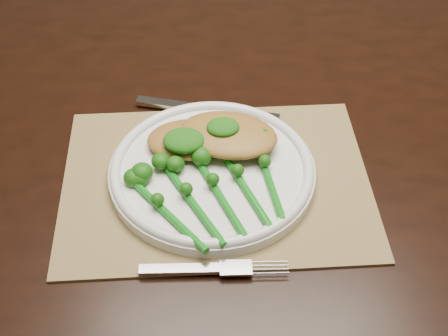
{
  "coord_description": "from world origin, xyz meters",
  "views": [
    {
      "loc": [
        -0.24,
        -0.7,
        1.37
      ],
      "look_at": [
        -0.23,
        -0.1,
        0.78
      ],
      "focal_mm": 50.0,
      "sensor_mm": 36.0,
      "label": 1
    }
  ],
  "objects_px": {
    "dinner_plate": "(212,170)",
    "broccolini_bundle": "(220,196)",
    "placemat": "(216,181)",
    "chicken_fillet_left": "(190,139)",
    "dining_table": "(260,245)"
  },
  "relations": [
    {
      "from": "dining_table",
      "to": "broccolini_bundle",
      "type": "bearing_deg",
      "value": -109.54
    },
    {
      "from": "dinner_plate",
      "to": "broccolini_bundle",
      "type": "height_order",
      "value": "broccolini_bundle"
    },
    {
      "from": "dining_table",
      "to": "dinner_plate",
      "type": "height_order",
      "value": "dinner_plate"
    },
    {
      "from": "chicken_fillet_left",
      "to": "broccolini_bundle",
      "type": "bearing_deg",
      "value": -70.29
    },
    {
      "from": "chicken_fillet_left",
      "to": "broccolini_bundle",
      "type": "height_order",
      "value": "same"
    },
    {
      "from": "chicken_fillet_left",
      "to": "broccolini_bundle",
      "type": "relative_size",
      "value": 0.51
    },
    {
      "from": "broccolini_bundle",
      "to": "chicken_fillet_left",
      "type": "bearing_deg",
      "value": 85.65
    },
    {
      "from": "dinner_plate",
      "to": "broccolini_bundle",
      "type": "distance_m",
      "value": 0.06
    },
    {
      "from": "chicken_fillet_left",
      "to": "broccolini_bundle",
      "type": "xyz_separation_m",
      "value": [
        0.04,
        -0.1,
        -0.01
      ]
    },
    {
      "from": "dining_table",
      "to": "chicken_fillet_left",
      "type": "bearing_deg",
      "value": -133.6
    },
    {
      "from": "dining_table",
      "to": "broccolini_bundle",
      "type": "distance_m",
      "value": 0.47
    },
    {
      "from": "placemat",
      "to": "dinner_plate",
      "type": "relative_size",
      "value": 1.49
    },
    {
      "from": "dining_table",
      "to": "chicken_fillet_left",
      "type": "relative_size",
      "value": 13.07
    },
    {
      "from": "placemat",
      "to": "chicken_fillet_left",
      "type": "distance_m",
      "value": 0.07
    },
    {
      "from": "placemat",
      "to": "chicken_fillet_left",
      "type": "relative_size",
      "value": 3.45
    }
  ]
}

